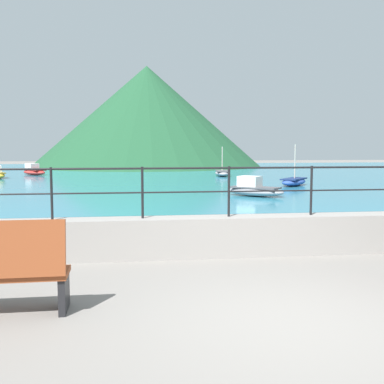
% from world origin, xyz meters
% --- Properties ---
extents(ground_plane, '(120.00, 120.00, 0.00)m').
position_xyz_m(ground_plane, '(0.00, 0.00, 0.00)').
color(ground_plane, slate).
extents(promenade_wall, '(20.00, 0.56, 0.70)m').
position_xyz_m(promenade_wall, '(0.00, 3.20, 0.35)').
color(promenade_wall, gray).
rests_on(promenade_wall, ground).
extents(railing, '(18.44, 0.04, 0.90)m').
position_xyz_m(railing, '(0.00, 3.20, 1.31)').
color(railing, black).
rests_on(railing, promenade_wall).
extents(lake_water, '(64.00, 44.32, 0.06)m').
position_xyz_m(lake_water, '(0.00, 25.84, 0.03)').
color(lake_water, teal).
rests_on(lake_water, ground).
extents(hill_main, '(22.12, 22.12, 9.72)m').
position_xyz_m(hill_main, '(-0.09, 41.06, 4.86)').
color(hill_main, '#1E4C2D').
rests_on(hill_main, ground).
extents(boat_1, '(2.32, 2.19, 0.76)m').
position_xyz_m(boat_1, '(2.96, 12.39, 0.33)').
color(boat_1, gray).
rests_on(boat_1, lake_water).
extents(boat_5, '(2.18, 2.33, 0.76)m').
position_xyz_m(boat_5, '(-8.19, 27.44, 0.33)').
color(boat_5, red).
rests_on(boat_5, lake_water).
extents(boat_6, '(1.11, 2.37, 1.89)m').
position_xyz_m(boat_6, '(4.13, 24.59, 0.26)').
color(boat_6, gray).
rests_on(boat_6, lake_water).
extents(boat_7, '(2.14, 2.36, 2.00)m').
position_xyz_m(boat_7, '(6.14, 16.84, 0.26)').
color(boat_7, '#2D4C9E').
rests_on(boat_7, lake_water).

